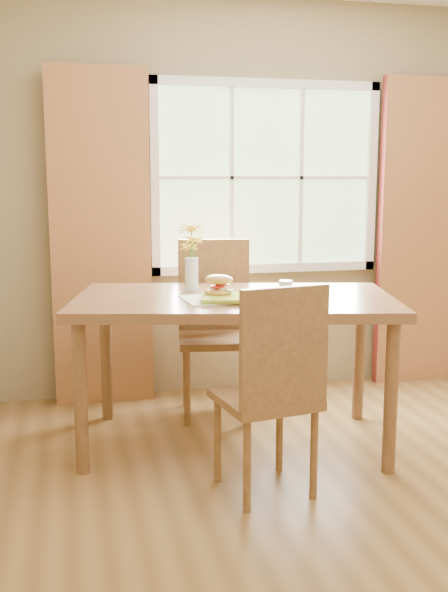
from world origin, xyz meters
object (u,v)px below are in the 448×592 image
water_glass (285,291)px  flower_vase (191,250)px  dining_table (234,312)px  chair_far (215,319)px  croissant_sandwich (219,286)px  chair_near (274,383)px

water_glass → flower_vase: flower_vase is taller
water_glass → flower_vase: bearing=135.1°
dining_table → chair_far: chair_far is taller
chair_far → water_glass: chair_far is taller
dining_table → flower_vase: (-0.20, 0.25, 0.32)m
chair_far → croissant_sandwich: (-0.12, -0.67, 0.32)m
croissant_sandwich → water_glass: size_ratio=1.72×
water_glass → flower_vase: (-0.43, 0.43, 0.19)m
flower_vase → croissant_sandwich: bearing=-74.7°
dining_table → chair_near: size_ratio=1.86×
chair_far → dining_table: bearing=-82.9°
dining_table → flower_vase: size_ratio=4.89×
chair_near → chair_far: chair_far is taller
chair_near → flower_vase: bearing=92.2°
chair_near → croissant_sandwich: size_ratio=5.57×
chair_near → dining_table: bearing=81.0°
croissant_sandwich → flower_vase: bearing=126.3°
dining_table → water_glass: bearing=-25.7°
dining_table → flower_vase: 0.45m
water_glass → chair_near: bearing=-112.8°
dining_table → croissant_sandwich: croissant_sandwich is taller
croissant_sandwich → flower_vase: flower_vase is taller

